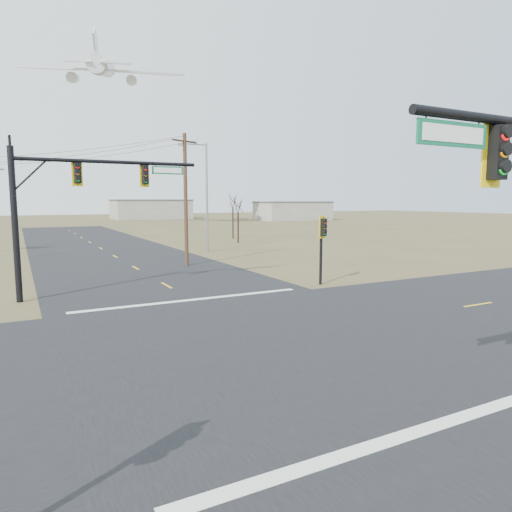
{
  "coord_description": "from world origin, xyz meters",
  "views": [
    {
      "loc": [
        -7.74,
        -14.24,
        5.08
      ],
      "look_at": [
        0.26,
        1.0,
        2.98
      ],
      "focal_mm": 32.0,
      "sensor_mm": 36.0,
      "label": 1
    }
  ],
  "objects_px": {
    "mast_arm_far": "(75,192)",
    "streetlight_a": "(205,191)",
    "utility_pole_near": "(186,198)",
    "bare_tree_d": "(233,200)",
    "bare_tree_c": "(238,205)",
    "pedestal_signal_ne": "(323,234)"
  },
  "relations": [
    {
      "from": "streetlight_a",
      "to": "utility_pole_near",
      "type": "bearing_deg",
      "value": -107.42
    },
    {
      "from": "bare_tree_c",
      "to": "bare_tree_d",
      "type": "relative_size",
      "value": 0.91
    },
    {
      "from": "mast_arm_far",
      "to": "pedestal_signal_ne",
      "type": "relative_size",
      "value": 2.27
    },
    {
      "from": "utility_pole_near",
      "to": "bare_tree_d",
      "type": "bearing_deg",
      "value": 57.06
    },
    {
      "from": "utility_pole_near",
      "to": "bare_tree_c",
      "type": "height_order",
      "value": "utility_pole_near"
    },
    {
      "from": "bare_tree_d",
      "to": "utility_pole_near",
      "type": "bearing_deg",
      "value": -122.94
    },
    {
      "from": "utility_pole_near",
      "to": "bare_tree_d",
      "type": "distance_m",
      "value": 25.59
    },
    {
      "from": "utility_pole_near",
      "to": "pedestal_signal_ne",
      "type": "bearing_deg",
      "value": -68.81
    },
    {
      "from": "bare_tree_c",
      "to": "bare_tree_d",
      "type": "distance_m",
      "value": 6.57
    },
    {
      "from": "streetlight_a",
      "to": "mast_arm_far",
      "type": "bearing_deg",
      "value": -116.69
    },
    {
      "from": "utility_pole_near",
      "to": "streetlight_a",
      "type": "height_order",
      "value": "streetlight_a"
    },
    {
      "from": "streetlight_a",
      "to": "bare_tree_d",
      "type": "distance_m",
      "value": 15.89
    },
    {
      "from": "utility_pole_near",
      "to": "bare_tree_c",
      "type": "bearing_deg",
      "value": 52.5
    },
    {
      "from": "mast_arm_far",
      "to": "bare_tree_c",
      "type": "relative_size",
      "value": 1.65
    },
    {
      "from": "mast_arm_far",
      "to": "streetlight_a",
      "type": "relative_size",
      "value": 0.9
    },
    {
      "from": "pedestal_signal_ne",
      "to": "utility_pole_near",
      "type": "xyz_separation_m",
      "value": [
        -4.51,
        11.64,
        2.16
      ]
    },
    {
      "from": "mast_arm_far",
      "to": "bare_tree_c",
      "type": "bearing_deg",
      "value": 37.22
    },
    {
      "from": "pedestal_signal_ne",
      "to": "streetlight_a",
      "type": "distance_m",
      "value": 20.3
    },
    {
      "from": "streetlight_a",
      "to": "bare_tree_d",
      "type": "xyz_separation_m",
      "value": [
        9.05,
        13.03,
        -0.87
      ]
    },
    {
      "from": "utility_pole_near",
      "to": "bare_tree_c",
      "type": "distance_m",
      "value": 19.31
    },
    {
      "from": "mast_arm_far",
      "to": "pedestal_signal_ne",
      "type": "height_order",
      "value": "mast_arm_far"
    },
    {
      "from": "streetlight_a",
      "to": "bare_tree_c",
      "type": "relative_size",
      "value": 1.84
    }
  ]
}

